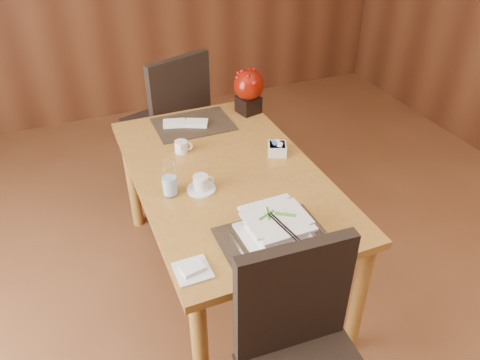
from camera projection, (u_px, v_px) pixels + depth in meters
name	position (u px, v px, depth m)	size (l,w,h in m)	color
ground	(272.00, 358.00, 2.34)	(6.00, 6.00, 0.00)	brown
dining_table	(227.00, 188.00, 2.42)	(0.90, 1.50, 0.75)	#A4702D
placemat_near	(274.00, 239.00, 1.95)	(0.45, 0.33, 0.01)	black
placemat_far	(193.00, 124.00, 2.78)	(0.45, 0.33, 0.01)	black
soup_setting	(276.00, 228.00, 1.93)	(0.28, 0.28, 0.11)	white
coffee_cup	(201.00, 184.00, 2.22)	(0.14, 0.14, 0.08)	white
water_glass	(169.00, 179.00, 2.17)	(0.08, 0.08, 0.18)	white
creamer_jug	(181.00, 147.00, 2.51)	(0.09, 0.09, 0.06)	white
sugar_caddy	(277.00, 149.00, 2.50)	(0.10, 0.10, 0.06)	white
berry_decor	(249.00, 89.00, 2.83)	(0.19, 0.19, 0.27)	black
napkins_far	(187.00, 123.00, 2.76)	(0.26, 0.09, 0.02)	white
bread_plate	(193.00, 271.00, 1.80)	(0.14, 0.14, 0.01)	white
near_chair	(304.00, 356.00, 1.71)	(0.49, 0.50, 1.01)	black
far_chair	(171.00, 116.00, 3.24)	(0.61, 0.61, 1.04)	black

